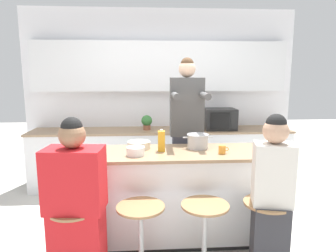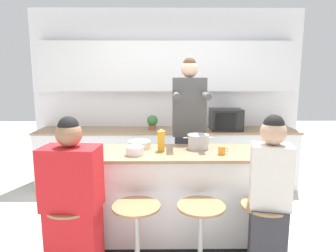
{
  "view_description": "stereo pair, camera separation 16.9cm",
  "coord_description": "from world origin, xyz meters",
  "px_view_note": "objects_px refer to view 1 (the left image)",
  "views": [
    {
      "loc": [
        -0.2,
        -2.91,
        1.7
      ],
      "look_at": [
        0.0,
        0.07,
        1.19
      ],
      "focal_mm": 32.0,
      "sensor_mm": 36.0,
      "label": 1
    },
    {
      "loc": [
        -0.03,
        -2.92,
        1.7
      ],
      "look_at": [
        0.0,
        0.07,
        1.19
      ],
      "focal_mm": 32.0,
      "sensor_mm": 36.0,
      "label": 2
    }
  ],
  "objects_px": {
    "bar_stool_rightmost": "(266,230)",
    "person_seated_near": "(271,200)",
    "kitchen_island": "(168,195)",
    "bar_stool_center_right": "(204,233)",
    "fruit_bowl": "(136,151)",
    "banana_bunch": "(90,150)",
    "bar_stool_center_left": "(141,235)",
    "bar_stool_leftmost": "(75,238)",
    "person_cooking": "(186,139)",
    "cooking_pot": "(198,141)",
    "microwave": "(220,119)",
    "coffee_cup_near": "(222,150)",
    "potted_plant": "(147,122)",
    "juice_carton": "(161,141)",
    "person_wrapped_blanket": "(76,206)"
  },
  "relations": [
    {
      "from": "bar_stool_center_right",
      "to": "bar_stool_rightmost",
      "type": "relative_size",
      "value": 1.0
    },
    {
      "from": "person_cooking",
      "to": "bar_stool_rightmost",
      "type": "bearing_deg",
      "value": -62.24
    },
    {
      "from": "bar_stool_center_right",
      "to": "cooking_pot",
      "type": "distance_m",
      "value": 0.95
    },
    {
      "from": "kitchen_island",
      "to": "bar_stool_center_left",
      "type": "xyz_separation_m",
      "value": [
        -0.27,
        -0.57,
        -0.11
      ]
    },
    {
      "from": "kitchen_island",
      "to": "bar_stool_rightmost",
      "type": "distance_m",
      "value": 1.0
    },
    {
      "from": "cooking_pot",
      "to": "microwave",
      "type": "bearing_deg",
      "value": 67.67
    },
    {
      "from": "kitchen_island",
      "to": "microwave",
      "type": "distance_m",
      "value": 1.83
    },
    {
      "from": "kitchen_island",
      "to": "bar_stool_leftmost",
      "type": "height_order",
      "value": "kitchen_island"
    },
    {
      "from": "bar_stool_center_left",
      "to": "cooking_pot",
      "type": "height_order",
      "value": "cooking_pot"
    },
    {
      "from": "bar_stool_rightmost",
      "to": "person_cooking",
      "type": "xyz_separation_m",
      "value": [
        -0.56,
        1.09,
        0.59
      ]
    },
    {
      "from": "person_wrapped_blanket",
      "to": "juice_carton",
      "type": "height_order",
      "value": "person_wrapped_blanket"
    },
    {
      "from": "person_cooking",
      "to": "person_wrapped_blanket",
      "type": "xyz_separation_m",
      "value": [
        -1.04,
        -1.13,
        -0.3
      ]
    },
    {
      "from": "juice_carton",
      "to": "potted_plant",
      "type": "xyz_separation_m",
      "value": [
        -0.15,
        1.51,
        -0.04
      ]
    },
    {
      "from": "bar_stool_rightmost",
      "to": "microwave",
      "type": "height_order",
      "value": "microwave"
    },
    {
      "from": "kitchen_island",
      "to": "person_seated_near",
      "type": "relative_size",
      "value": 1.46
    },
    {
      "from": "person_cooking",
      "to": "coffee_cup_near",
      "type": "distance_m",
      "value": 0.7
    },
    {
      "from": "fruit_bowl",
      "to": "juice_carton",
      "type": "bearing_deg",
      "value": 29.57
    },
    {
      "from": "coffee_cup_near",
      "to": "banana_bunch",
      "type": "xyz_separation_m",
      "value": [
        -1.3,
        0.14,
        -0.02
      ]
    },
    {
      "from": "bar_stool_center_left",
      "to": "person_seated_near",
      "type": "xyz_separation_m",
      "value": [
        1.1,
        -0.04,
        0.3
      ]
    },
    {
      "from": "cooking_pot",
      "to": "potted_plant",
      "type": "xyz_separation_m",
      "value": [
        -0.54,
        1.41,
        -0.01
      ]
    },
    {
      "from": "person_cooking",
      "to": "banana_bunch",
      "type": "height_order",
      "value": "person_cooking"
    },
    {
      "from": "person_cooking",
      "to": "person_seated_near",
      "type": "xyz_separation_m",
      "value": [
        0.58,
        -1.13,
        -0.29
      ]
    },
    {
      "from": "bar_stool_center_left",
      "to": "juice_carton",
      "type": "bearing_deg",
      "value": 71.11
    },
    {
      "from": "banana_bunch",
      "to": "microwave",
      "type": "height_order",
      "value": "microwave"
    },
    {
      "from": "kitchen_island",
      "to": "person_cooking",
      "type": "bearing_deg",
      "value": 64.66
    },
    {
      "from": "bar_stool_center_left",
      "to": "bar_stool_leftmost",
      "type": "bearing_deg",
      "value": -178.73
    },
    {
      "from": "bar_stool_center_right",
      "to": "potted_plant",
      "type": "relative_size",
      "value": 2.83
    },
    {
      "from": "kitchen_island",
      "to": "person_cooking",
      "type": "relative_size",
      "value": 1.07
    },
    {
      "from": "person_cooking",
      "to": "person_seated_near",
      "type": "relative_size",
      "value": 1.36
    },
    {
      "from": "person_seated_near",
      "to": "cooking_pot",
      "type": "height_order",
      "value": "person_seated_near"
    },
    {
      "from": "person_wrapped_blanket",
      "to": "bar_stool_rightmost",
      "type": "bearing_deg",
      "value": 6.55
    },
    {
      "from": "person_seated_near",
      "to": "bar_stool_leftmost",
      "type": "bearing_deg",
      "value": -168.65
    },
    {
      "from": "person_cooking",
      "to": "cooking_pot",
      "type": "relative_size",
      "value": 6.03
    },
    {
      "from": "bar_stool_leftmost",
      "to": "microwave",
      "type": "bearing_deg",
      "value": 50.75
    },
    {
      "from": "kitchen_island",
      "to": "bar_stool_center_right",
      "type": "xyz_separation_m",
      "value": [
        0.27,
        -0.57,
        -0.11
      ]
    },
    {
      "from": "bar_stool_rightmost",
      "to": "microwave",
      "type": "distance_m",
      "value": 2.17
    },
    {
      "from": "banana_bunch",
      "to": "kitchen_island",
      "type": "bearing_deg",
      "value": -2.02
    },
    {
      "from": "person_wrapped_blanket",
      "to": "potted_plant",
      "type": "xyz_separation_m",
      "value": [
        0.57,
        2.13,
        0.35
      ]
    },
    {
      "from": "coffee_cup_near",
      "to": "juice_carton",
      "type": "height_order",
      "value": "juice_carton"
    },
    {
      "from": "person_cooking",
      "to": "bar_stool_leftmost",
      "type": "bearing_deg",
      "value": -133.49
    },
    {
      "from": "person_seated_near",
      "to": "juice_carton",
      "type": "height_order",
      "value": "person_seated_near"
    },
    {
      "from": "banana_bunch",
      "to": "potted_plant",
      "type": "height_order",
      "value": "potted_plant"
    },
    {
      "from": "kitchen_island",
      "to": "microwave",
      "type": "relative_size",
      "value": 4.39
    },
    {
      "from": "bar_stool_center_right",
      "to": "juice_carton",
      "type": "height_order",
      "value": "juice_carton"
    },
    {
      "from": "bar_stool_center_left",
      "to": "person_wrapped_blanket",
      "type": "bearing_deg",
      "value": -176.04
    },
    {
      "from": "kitchen_island",
      "to": "cooking_pot",
      "type": "bearing_deg",
      "value": 20.83
    },
    {
      "from": "coffee_cup_near",
      "to": "person_seated_near",
      "type": "bearing_deg",
      "value": -57.76
    },
    {
      "from": "fruit_bowl",
      "to": "bar_stool_center_right",
      "type": "bearing_deg",
      "value": -37.1
    },
    {
      "from": "bar_stool_center_left",
      "to": "coffee_cup_near",
      "type": "height_order",
      "value": "coffee_cup_near"
    },
    {
      "from": "bar_stool_rightmost",
      "to": "person_seated_near",
      "type": "xyz_separation_m",
      "value": [
        0.02,
        -0.04,
        0.3
      ]
    }
  ]
}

